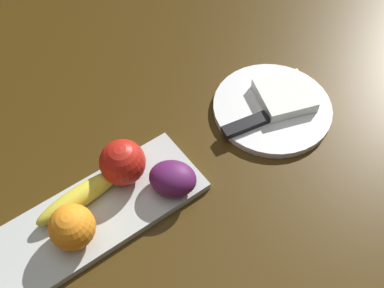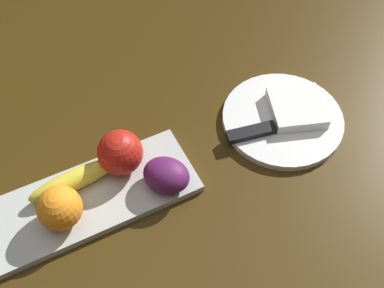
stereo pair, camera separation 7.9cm
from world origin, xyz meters
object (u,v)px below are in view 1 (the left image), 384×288
Objects in this scene: grape_bunch at (173,178)px; knife at (251,121)px; folded_napkin at (284,95)px; banana at (80,196)px; fruit_tray at (98,214)px; apple at (123,162)px; orange_near_apple at (72,227)px; dinner_plate at (272,108)px.

knife is (0.19, 0.03, -0.02)m from grape_bunch.
knife is (-0.09, -0.01, -0.01)m from folded_napkin.
grape_bunch is (0.14, -0.06, 0.01)m from banana.
apple reaches higher than fruit_tray.
orange_near_apple is 0.90× the size of grape_bunch.
fruit_tray is at bearing 180.00° from dinner_plate.
orange_near_apple is at bearing 50.66° from banana.
fruit_tray is 1.59× the size of dinner_plate.
orange_near_apple is at bearing -167.19° from knife.
dinner_plate is at bearing 16.42° from knife.
apple is at bearing 128.13° from grape_bunch.
knife is (0.33, -0.04, -0.01)m from banana.
folded_napkin is at bearing 2.57° from orange_near_apple.
fruit_tray is at bearing 105.33° from banana.
dinner_plate is at bearing 7.62° from grape_bunch.
dinner_plate is at bearing -0.00° from fruit_tray.
banana is 2.01× the size of grape_bunch.
banana is (-0.01, 0.03, 0.02)m from fruit_tray.
folded_napkin is (0.41, 0.00, 0.02)m from fruit_tray.
dinner_plate is 2.29× the size of folded_napkin.
orange_near_apple is (-0.05, -0.02, 0.04)m from fruit_tray.
banana reaches higher than dinner_plate.
banana is at bearing -175.74° from knife.
grape_bunch is at bearing -4.47° from orange_near_apple.
apple is 0.31m from dinner_plate.
apple is at bearing 173.90° from dinner_plate.
folded_napkin reaches higher than fruit_tray.
banana is 2.23× the size of orange_near_apple.
grape_bunch is 0.20m from knife.
grape_bunch is at bearing -15.13° from fruit_tray.
apple reaches higher than knife.
apple is 0.25m from knife.
fruit_tray reaches higher than dinner_plate.
banana is 0.07m from orange_near_apple.
orange_near_apple reaches higher than dinner_plate.
dinner_plate is 0.06m from knife.
folded_napkin is (0.28, 0.03, -0.02)m from grape_bunch.
folded_napkin reaches higher than dinner_plate.
fruit_tray is 0.04m from banana.
grape_bunch is at bearing -51.87° from apple.
apple is 0.42× the size of knife.
banana reaches higher than fruit_tray.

